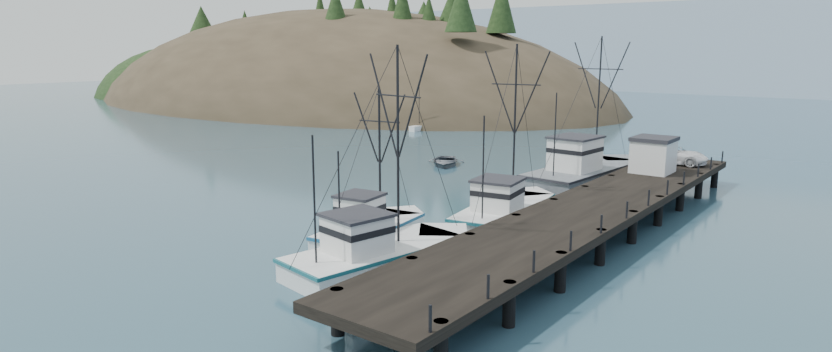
{
  "coord_description": "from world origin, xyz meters",
  "views": [
    {
      "loc": [
        29.13,
        -21.85,
        11.64
      ],
      "look_at": [
        1.21,
        14.64,
        2.5
      ],
      "focal_mm": 28.0,
      "sensor_mm": 36.0,
      "label": 1
    }
  ],
  "objects_px": {
    "pier_shed": "(653,154)",
    "pier": "(592,210)",
    "trawler_mid": "(373,230)",
    "trawler_far": "(506,210)",
    "work_vessel": "(586,174)",
    "pickup_truck": "(673,155)",
    "motorboat": "(445,165)",
    "trawler_near": "(383,253)"
  },
  "relations": [
    {
      "from": "trawler_mid",
      "to": "pier_shed",
      "type": "height_order",
      "value": "trawler_mid"
    },
    {
      "from": "motorboat",
      "to": "pier_shed",
      "type": "bearing_deg",
      "value": -34.72
    },
    {
      "from": "pier",
      "to": "work_vessel",
      "type": "bearing_deg",
      "value": 114.2
    },
    {
      "from": "trawler_far",
      "to": "work_vessel",
      "type": "relative_size",
      "value": 0.79
    },
    {
      "from": "work_vessel",
      "to": "pickup_truck",
      "type": "xyz_separation_m",
      "value": [
        5.58,
        4.73,
        1.54
      ]
    },
    {
      "from": "trawler_mid",
      "to": "pier_shed",
      "type": "relative_size",
      "value": 3.02
    },
    {
      "from": "trawler_mid",
      "to": "pickup_truck",
      "type": "height_order",
      "value": "trawler_mid"
    },
    {
      "from": "trawler_near",
      "to": "pickup_truck",
      "type": "height_order",
      "value": "trawler_near"
    },
    {
      "from": "work_vessel",
      "to": "trawler_far",
      "type": "bearing_deg",
      "value": -89.5
    },
    {
      "from": "pickup_truck",
      "to": "work_vessel",
      "type": "bearing_deg",
      "value": 124.66
    },
    {
      "from": "pier",
      "to": "pickup_truck",
      "type": "relative_size",
      "value": 7.92
    },
    {
      "from": "pier",
      "to": "trawler_far",
      "type": "distance_m",
      "value": 5.92
    },
    {
      "from": "pier_shed",
      "to": "pickup_truck",
      "type": "height_order",
      "value": "pier_shed"
    },
    {
      "from": "pier_shed",
      "to": "motorboat",
      "type": "height_order",
      "value": "pier_shed"
    },
    {
      "from": "work_vessel",
      "to": "pier",
      "type": "bearing_deg",
      "value": -65.8
    },
    {
      "from": "pier",
      "to": "pier_shed",
      "type": "relative_size",
      "value": 13.75
    },
    {
      "from": "trawler_near",
      "to": "motorboat",
      "type": "height_order",
      "value": "trawler_near"
    },
    {
      "from": "trawler_near",
      "to": "trawler_mid",
      "type": "height_order",
      "value": "trawler_near"
    },
    {
      "from": "trawler_near",
      "to": "work_vessel",
      "type": "relative_size",
      "value": 0.79
    },
    {
      "from": "trawler_near",
      "to": "work_vessel",
      "type": "bearing_deg",
      "value": 88.79
    },
    {
      "from": "trawler_far",
      "to": "work_vessel",
      "type": "height_order",
      "value": "work_vessel"
    },
    {
      "from": "work_vessel",
      "to": "pickup_truck",
      "type": "bearing_deg",
      "value": 40.3
    },
    {
      "from": "trawler_mid",
      "to": "trawler_far",
      "type": "relative_size",
      "value": 0.79
    },
    {
      "from": "pickup_truck",
      "to": "pier",
      "type": "bearing_deg",
      "value": 175.58
    },
    {
      "from": "work_vessel",
      "to": "motorboat",
      "type": "xyz_separation_m",
      "value": [
        -15.6,
        1.6,
        -1.23
      ]
    },
    {
      "from": "trawler_far",
      "to": "pier_shed",
      "type": "height_order",
      "value": "trawler_far"
    },
    {
      "from": "trawler_far",
      "to": "motorboat",
      "type": "distance_m",
      "value": 21.9
    },
    {
      "from": "pier",
      "to": "pier_shed",
      "type": "distance_m",
      "value": 13.27
    },
    {
      "from": "trawler_near",
      "to": "pickup_truck",
      "type": "distance_m",
      "value": 31.18
    },
    {
      "from": "motorboat",
      "to": "trawler_near",
      "type": "bearing_deg",
      "value": -91.24
    },
    {
      "from": "trawler_far",
      "to": "pickup_truck",
      "type": "bearing_deg",
      "value": 73.44
    },
    {
      "from": "trawler_near",
      "to": "motorboat",
      "type": "xyz_separation_m",
      "value": [
        -15.05,
        27.38,
        -0.82
      ]
    },
    {
      "from": "pickup_truck",
      "to": "pier_shed",
      "type": "bearing_deg",
      "value": 172.88
    },
    {
      "from": "work_vessel",
      "to": "motorboat",
      "type": "height_order",
      "value": "work_vessel"
    },
    {
      "from": "trawler_mid",
      "to": "pier_shed",
      "type": "xyz_separation_m",
      "value": [
        9.37,
        22.62,
        2.6
      ]
    },
    {
      "from": "pier",
      "to": "trawler_far",
      "type": "xyz_separation_m",
      "value": [
        -5.84,
        -0.37,
        -0.87
      ]
    },
    {
      "from": "pier_shed",
      "to": "pier",
      "type": "bearing_deg",
      "value": -87.79
    },
    {
      "from": "trawler_mid",
      "to": "trawler_far",
      "type": "xyz_separation_m",
      "value": [
        4.03,
        9.1,
        0.0
      ]
    },
    {
      "from": "trawler_near",
      "to": "work_vessel",
      "type": "xyz_separation_m",
      "value": [
        0.54,
        25.78,
        0.41
      ]
    },
    {
      "from": "trawler_far",
      "to": "work_vessel",
      "type": "distance_m",
      "value": 13.64
    },
    {
      "from": "pier",
      "to": "pickup_truck",
      "type": "distance_m",
      "value": 18.04
    },
    {
      "from": "pickup_truck",
      "to": "motorboat",
      "type": "bearing_deg",
      "value": 92.79
    }
  ]
}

